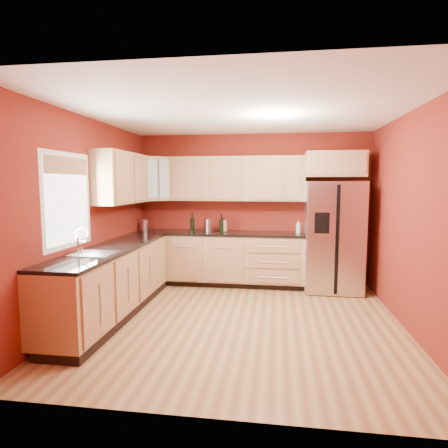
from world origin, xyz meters
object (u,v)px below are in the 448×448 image
Objects in this scene: wine_bottle_a at (221,223)px; knife_block at (223,226)px; canister_left at (145,225)px; refrigerator at (333,236)px; soap_dispenser at (298,227)px.

wine_bottle_a is 1.58× the size of knife_block.
canister_left is 1.37m from wine_bottle_a.
canister_left is 1.38m from knife_block.
refrigerator is at bearing -20.65° from knife_block.
soap_dispenser is at bearing 3.02° from wine_bottle_a.
refrigerator is 9.17× the size of canister_left.
knife_block is 0.98× the size of soap_dispenser.
canister_left is (-3.20, 0.06, 0.13)m from refrigerator.
refrigerator reaches higher than wine_bottle_a.
canister_left is at bearing -179.14° from soap_dispenser.
soap_dispenser is (1.28, 0.07, -0.06)m from wine_bottle_a.
soap_dispenser is at bearing 170.17° from refrigerator.
refrigerator is 0.57m from soap_dispenser.
knife_block is 1.27m from soap_dispenser.
knife_block is (-1.82, 0.12, 0.13)m from refrigerator.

